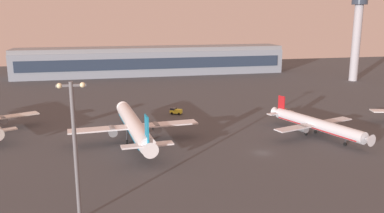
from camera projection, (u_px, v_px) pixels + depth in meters
The scene contains 8 objects.
ground_plane at pixel (263, 153), 103.49m from camera, with size 416.00×416.00×0.00m, color #424449.
terminal_building at pixel (152, 61), 239.36m from camera, with size 156.83×22.40×16.40m.
control_tower at pixel (357, 29), 211.50m from camera, with size 8.00×8.00×48.30m.
airplane_terminal_side at pixel (316, 124), 117.28m from camera, with size 28.15×35.81×9.40m.
airplane_mid_apron at pixel (134, 126), 112.30m from camera, with size 36.12×46.37×11.89m.
baggage_tractor at pixel (176, 111), 143.57m from camera, with size 4.55×3.85×2.25m.
cargo_loader at pixel (286, 112), 142.65m from camera, with size 2.89×4.49×2.25m.
apron_light_east at pixel (75, 143), 66.73m from camera, with size 4.80×0.90×24.21m.
Camera 1 is at (-39.74, -91.69, 34.62)m, focal length 37.63 mm.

